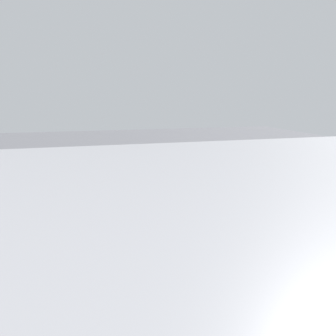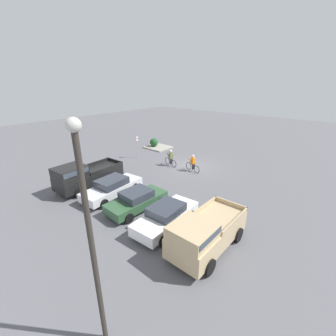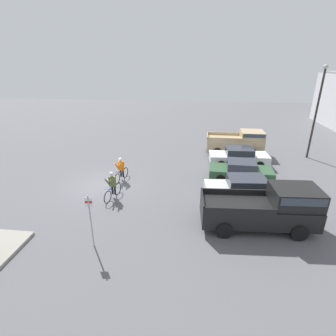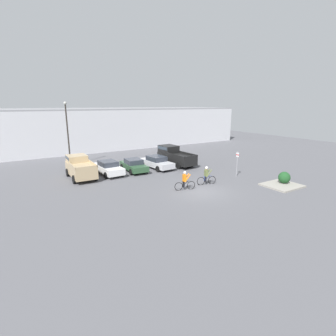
{
  "view_description": "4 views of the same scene",
  "coord_description": "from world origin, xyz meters",
  "px_view_note": "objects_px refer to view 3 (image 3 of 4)",
  "views": [
    {
      "loc": [
        5.0,
        27.03,
        7.26
      ],
      "look_at": [
        -0.6,
        4.33,
        1.2
      ],
      "focal_mm": 28.0,
      "sensor_mm": 36.0,
      "label": 1
    },
    {
      "loc": [
        -12.19,
        17.93,
        8.18
      ],
      "look_at": [
        -0.6,
        4.33,
        1.2
      ],
      "focal_mm": 24.0,
      "sensor_mm": 36.0,
      "label": 2
    },
    {
      "loc": [
        15.06,
        6.24,
        7.65
      ],
      "look_at": [
        -0.6,
        4.33,
        1.2
      ],
      "focal_mm": 28.0,
      "sensor_mm": 36.0,
      "label": 3
    },
    {
      "loc": [
        -13.37,
        -16.43,
        7.18
      ],
      "look_at": [
        -0.6,
        4.33,
        1.2
      ],
      "focal_mm": 28.0,
      "sensor_mm": 36.0,
      "label": 4
    }
  ],
  "objects_px": {
    "cyclist_1": "(121,169)",
    "sedan_0": "(239,156)",
    "pickup_truck_0": "(238,142)",
    "cyclist_0": "(112,185)",
    "lamppost": "(317,106)",
    "sedan_2": "(246,188)",
    "pickup_truck_1": "(268,207)",
    "fire_lane_sign": "(90,216)",
    "sedan_1": "(241,171)"
  },
  "relations": [
    {
      "from": "pickup_truck_1",
      "to": "cyclist_1",
      "type": "height_order",
      "value": "pickup_truck_1"
    },
    {
      "from": "pickup_truck_1",
      "to": "fire_lane_sign",
      "type": "bearing_deg",
      "value": -72.85
    },
    {
      "from": "pickup_truck_0",
      "to": "cyclist_0",
      "type": "height_order",
      "value": "pickup_truck_0"
    },
    {
      "from": "sedan_1",
      "to": "lamppost",
      "type": "height_order",
      "value": "lamppost"
    },
    {
      "from": "pickup_truck_0",
      "to": "lamppost",
      "type": "distance_m",
      "value": 6.66
    },
    {
      "from": "pickup_truck_1",
      "to": "sedan_0",
      "type": "bearing_deg",
      "value": -177.86
    },
    {
      "from": "sedan_0",
      "to": "fire_lane_sign",
      "type": "bearing_deg",
      "value": -35.1
    },
    {
      "from": "sedan_1",
      "to": "fire_lane_sign",
      "type": "distance_m",
      "value": 10.93
    },
    {
      "from": "sedan_1",
      "to": "cyclist_1",
      "type": "relative_size",
      "value": 2.34
    },
    {
      "from": "sedan_2",
      "to": "cyclist_1",
      "type": "distance_m",
      "value": 8.26
    },
    {
      "from": "sedan_0",
      "to": "cyclist_1",
      "type": "distance_m",
      "value": 9.2
    },
    {
      "from": "sedan_2",
      "to": "pickup_truck_1",
      "type": "bearing_deg",
      "value": 12.07
    },
    {
      "from": "pickup_truck_0",
      "to": "lamppost",
      "type": "relative_size",
      "value": 0.65
    },
    {
      "from": "sedan_1",
      "to": "sedan_2",
      "type": "relative_size",
      "value": 0.88
    },
    {
      "from": "fire_lane_sign",
      "to": "lamppost",
      "type": "xyz_separation_m",
      "value": [
        -13.37,
        13.69,
        2.78
      ]
    },
    {
      "from": "cyclist_1",
      "to": "lamppost",
      "type": "bearing_deg",
      "value": 113.95
    },
    {
      "from": "pickup_truck_1",
      "to": "cyclist_1",
      "type": "bearing_deg",
      "value": -117.5
    },
    {
      "from": "sedan_0",
      "to": "fire_lane_sign",
      "type": "height_order",
      "value": "fire_lane_sign"
    },
    {
      "from": "pickup_truck_1",
      "to": "cyclist_0",
      "type": "xyz_separation_m",
      "value": [
        -1.94,
        -8.43,
        -0.27
      ]
    },
    {
      "from": "pickup_truck_0",
      "to": "sedan_0",
      "type": "bearing_deg",
      "value": -5.23
    },
    {
      "from": "cyclist_0",
      "to": "fire_lane_sign",
      "type": "bearing_deg",
      "value": 6.79
    },
    {
      "from": "cyclist_1",
      "to": "cyclist_0",
      "type": "bearing_deg",
      "value": 5.21
    },
    {
      "from": "pickup_truck_0",
      "to": "cyclist_0",
      "type": "xyz_separation_m",
      "value": [
        9.23,
        -8.38,
        -0.24
      ]
    },
    {
      "from": "pickup_truck_1",
      "to": "cyclist_1",
      "type": "relative_size",
      "value": 3.02
    },
    {
      "from": "sedan_0",
      "to": "sedan_2",
      "type": "relative_size",
      "value": 0.94
    },
    {
      "from": "pickup_truck_0",
      "to": "pickup_truck_1",
      "type": "relative_size",
      "value": 0.86
    },
    {
      "from": "pickup_truck_1",
      "to": "lamppost",
      "type": "xyz_separation_m",
      "value": [
        -10.93,
        5.77,
        3.19
      ]
    },
    {
      "from": "sedan_0",
      "to": "cyclist_1",
      "type": "bearing_deg",
      "value": -65.23
    },
    {
      "from": "cyclist_1",
      "to": "sedan_0",
      "type": "bearing_deg",
      "value": 114.77
    },
    {
      "from": "lamppost",
      "to": "fire_lane_sign",
      "type": "bearing_deg",
      "value": -45.67
    },
    {
      "from": "sedan_2",
      "to": "cyclist_0",
      "type": "height_order",
      "value": "cyclist_0"
    },
    {
      "from": "pickup_truck_0",
      "to": "pickup_truck_1",
      "type": "xyz_separation_m",
      "value": [
        11.17,
        0.06,
        0.03
      ]
    },
    {
      "from": "sedan_0",
      "to": "fire_lane_sign",
      "type": "distance_m",
      "value": 13.24
    },
    {
      "from": "sedan_0",
      "to": "cyclist_0",
      "type": "bearing_deg",
      "value": -51.65
    },
    {
      "from": "fire_lane_sign",
      "to": "lamppost",
      "type": "distance_m",
      "value": 19.33
    },
    {
      "from": "sedan_0",
      "to": "cyclist_0",
      "type": "xyz_separation_m",
      "value": [
        6.43,
        -8.12,
        0.13
      ]
    },
    {
      "from": "pickup_truck_0",
      "to": "cyclist_1",
      "type": "relative_size",
      "value": 2.61
    },
    {
      "from": "pickup_truck_0",
      "to": "cyclist_1",
      "type": "height_order",
      "value": "pickup_truck_0"
    },
    {
      "from": "sedan_1",
      "to": "sedan_2",
      "type": "bearing_deg",
      "value": -1.5
    },
    {
      "from": "sedan_0",
      "to": "sedan_2",
      "type": "xyz_separation_m",
      "value": [
        5.6,
        -0.28,
        -0.01
      ]
    },
    {
      "from": "lamppost",
      "to": "cyclist_1",
      "type": "bearing_deg",
      "value": -66.05
    },
    {
      "from": "fire_lane_sign",
      "to": "sedan_1",
      "type": "bearing_deg",
      "value": 137.3
    },
    {
      "from": "pickup_truck_0",
      "to": "cyclist_1",
      "type": "distance_m",
      "value": 10.89
    },
    {
      "from": "sedan_0",
      "to": "sedan_2",
      "type": "height_order",
      "value": "sedan_0"
    },
    {
      "from": "cyclist_0",
      "to": "pickup_truck_1",
      "type": "bearing_deg",
      "value": 77.03
    },
    {
      "from": "sedan_0",
      "to": "cyclist_0",
      "type": "distance_m",
      "value": 10.36
    },
    {
      "from": "pickup_truck_0",
      "to": "pickup_truck_1",
      "type": "bearing_deg",
      "value": 0.29
    },
    {
      "from": "sedan_0",
      "to": "pickup_truck_0",
      "type": "bearing_deg",
      "value": 174.77
    },
    {
      "from": "pickup_truck_0",
      "to": "sedan_2",
      "type": "distance_m",
      "value": 8.42
    },
    {
      "from": "pickup_truck_0",
      "to": "sedan_0",
      "type": "relative_size",
      "value": 1.04
    }
  ]
}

